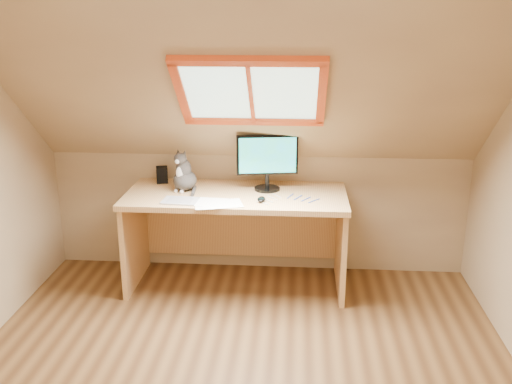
{
  "coord_description": "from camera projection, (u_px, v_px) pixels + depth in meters",
  "views": [
    {
      "loc": [
        0.33,
        -2.84,
        2.14
      ],
      "look_at": [
        0.04,
        1.0,
        0.92
      ],
      "focal_mm": 40.0,
      "sensor_mm": 36.0,
      "label": 1
    }
  ],
  "objects": [
    {
      "name": "monitor",
      "position": [
        267.0,
        159.0,
        4.46
      ],
      "size": [
        0.48,
        0.2,
        0.45
      ],
      "color": "black",
      "rests_on": "desk"
    },
    {
      "name": "desk_speaker",
      "position": [
        162.0,
        175.0,
        4.72
      ],
      "size": [
        0.11,
        0.11,
        0.13
      ],
      "primitive_type": "cube",
      "rotation": [
        0.0,
        0.0,
        0.25
      ],
      "color": "black",
      "rests_on": "desk"
    },
    {
      "name": "desk",
      "position": [
        237.0,
        218.0,
        4.59
      ],
      "size": [
        1.73,
        0.76,
        0.79
      ],
      "color": "tan",
      "rests_on": "ground"
    },
    {
      "name": "mouse",
      "position": [
        261.0,
        199.0,
        4.25
      ],
      "size": [
        0.06,
        0.11,
        0.03
      ],
      "primitive_type": "ellipsoid",
      "rotation": [
        0.0,
        0.0,
        -0.03
      ],
      "color": "black",
      "rests_on": "desk"
    },
    {
      "name": "room_shell",
      "position": [
        232.0,
        161.0,
        2.85
      ],
      "size": [
        3.52,
        3.52,
        2.41
      ],
      "color": "tan",
      "rests_on": "ground"
    },
    {
      "name": "cat",
      "position": [
        184.0,
        175.0,
        4.49
      ],
      "size": [
        0.26,
        0.28,
        0.34
      ],
      "color": "#4C4643",
      "rests_on": "desk"
    },
    {
      "name": "graphics_tablet",
      "position": [
        180.0,
        201.0,
        4.26
      ],
      "size": [
        0.27,
        0.21,
        0.01
      ],
      "primitive_type": "cube",
      "rotation": [
        0.0,
        0.0,
        -0.08
      ],
      "color": "#B2B2B7",
      "rests_on": "desk"
    },
    {
      "name": "cables",
      "position": [
        289.0,
        199.0,
        4.31
      ],
      "size": [
        0.51,
        0.26,
        0.01
      ],
      "color": "silver",
      "rests_on": "desk"
    },
    {
      "name": "papers",
      "position": [
        211.0,
        203.0,
        4.22
      ],
      "size": [
        0.35,
        0.3,
        0.01
      ],
      "color": "white",
      "rests_on": "desk"
    }
  ]
}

